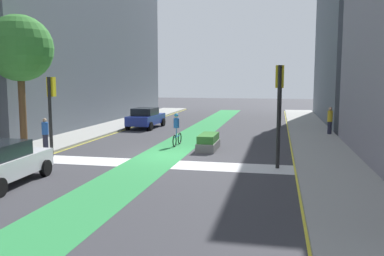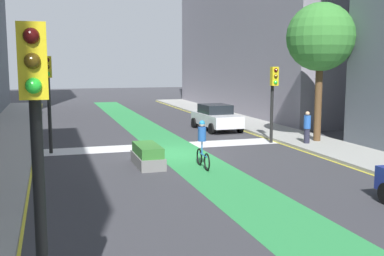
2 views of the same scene
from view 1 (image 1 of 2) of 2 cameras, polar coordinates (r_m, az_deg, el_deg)
The scene contains 17 objects.
ground_plane at distance 20.28m, azimuth -3.08°, elevation -3.91°, with size 120.00×120.00×0.00m, color #38383D.
bike_lane_paint at distance 20.40m, azimuth -4.27°, elevation -3.84°, with size 2.40×60.00×0.01m, color #2D8C47.
crosswalk_band at distance 18.40m, azimuth -4.70°, elevation -5.04°, with size 12.00×1.80×0.01m, color silver.
sidewalk_left at distance 23.35m, azimuth -21.17°, elevation -2.75°, with size 3.00×60.00×0.15m, color #9E9E99.
curb_stripe_left at distance 22.58m, azimuth -17.97°, elevation -3.11°, with size 0.16×60.00×0.01m, color yellow.
sidewalk_right at distance 19.72m, azimuth 18.53°, elevation -4.35°, with size 3.00×60.00×0.15m, color #9E9E99.
curb_stripe_right at distance 19.62m, azimuth 14.15°, elevation -4.47°, with size 0.16×60.00×0.01m, color yellow.
traffic_signal_near_right at distance 17.59m, azimuth 12.14°, elevation 4.34°, with size 0.35×0.52×4.38m.
traffic_signal_near_left at distance 20.99m, azimuth -19.18°, elevation 3.63°, with size 0.35×0.52×3.90m.
traffic_signal_far_right at distance 33.00m, azimuth 12.38°, elevation 5.65°, with size 0.35×0.52×4.53m.
car_white_left_near at distance 16.18m, azimuth -25.33°, elevation -4.47°, with size 2.19×4.28×1.57m.
car_blue_left_far at distance 31.72m, azimuth -6.50°, elevation 1.45°, with size 2.15×4.27×1.57m.
cyclist_in_lane at distance 23.15m, azimuth -2.16°, elevation -0.12°, with size 0.32×1.73×1.86m.
pedestrian_sidewalk_right_a at distance 28.48m, azimuth 18.79°, elevation 1.05°, with size 0.34×0.34×1.79m.
pedestrian_sidewalk_left_a at distance 22.90m, azimuth -19.91°, elevation -0.66°, with size 0.34×0.34×1.58m.
street_tree_near at distance 22.82m, azimuth -23.05°, elevation 10.17°, with size 3.38×3.38×6.90m.
median_planter at distance 21.93m, azimuth 2.31°, elevation -2.01°, with size 0.97×2.43×0.85m.
Camera 1 is at (5.20, -19.23, 3.82)m, focal length 38.00 mm.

